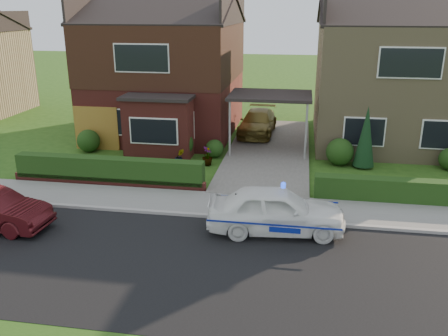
# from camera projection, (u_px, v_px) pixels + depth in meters

# --- Properties ---
(ground) EXTENTS (120.00, 120.00, 0.00)m
(ground) POSITION_uv_depth(u_px,v_px,m) (238.00, 269.00, 12.57)
(ground) COLOR #244C14
(ground) RESTS_ON ground
(road) EXTENTS (60.00, 6.00, 0.02)m
(road) POSITION_uv_depth(u_px,v_px,m) (238.00, 269.00, 12.57)
(road) COLOR black
(road) RESTS_ON ground
(kerb) EXTENTS (60.00, 0.16, 0.12)m
(kerb) POSITION_uv_depth(u_px,v_px,m) (251.00, 219.00, 15.40)
(kerb) COLOR #9E9993
(kerb) RESTS_ON ground
(sidewalk) EXTENTS (60.00, 2.00, 0.10)m
(sidewalk) POSITION_uv_depth(u_px,v_px,m) (254.00, 207.00, 16.38)
(sidewalk) COLOR slate
(sidewalk) RESTS_ON ground
(driveway) EXTENTS (3.80, 12.00, 0.12)m
(driveway) POSITION_uv_depth(u_px,v_px,m) (269.00, 150.00, 22.82)
(driveway) COLOR #666059
(driveway) RESTS_ON ground
(house_left) EXTENTS (7.50, 9.53, 7.25)m
(house_left) POSITION_uv_depth(u_px,v_px,m) (166.00, 62.00, 25.21)
(house_left) COLOR maroon
(house_left) RESTS_ON ground
(house_right) EXTENTS (7.50, 8.06, 7.25)m
(house_right) POSITION_uv_depth(u_px,v_px,m) (392.00, 69.00, 23.55)
(house_right) COLOR #9C875F
(house_right) RESTS_ON ground
(carport_link) EXTENTS (3.80, 3.00, 2.77)m
(carport_link) POSITION_uv_depth(u_px,v_px,m) (270.00, 97.00, 21.94)
(carport_link) COLOR black
(carport_link) RESTS_ON ground
(garage_door) EXTENTS (2.20, 0.10, 2.10)m
(garage_door) POSITION_uv_depth(u_px,v_px,m) (97.00, 128.00, 22.80)
(garage_door) COLOR olive
(garage_door) RESTS_ON ground
(dwarf_wall) EXTENTS (7.70, 0.25, 0.36)m
(dwarf_wall) POSITION_uv_depth(u_px,v_px,m) (108.00, 182.00, 18.35)
(dwarf_wall) COLOR maroon
(dwarf_wall) RESTS_ON ground
(hedge_left) EXTENTS (7.50, 0.55, 0.90)m
(hedge_left) POSITION_uv_depth(u_px,v_px,m) (110.00, 184.00, 18.55)
(hedge_left) COLOR #163511
(hedge_left) RESTS_ON ground
(hedge_right) EXTENTS (7.50, 0.55, 0.80)m
(hedge_right) POSITION_uv_depth(u_px,v_px,m) (422.00, 205.00, 16.67)
(hedge_right) COLOR #163511
(hedge_right) RESTS_ON ground
(shrub_left_far) EXTENTS (1.08, 1.08, 1.08)m
(shrub_left_far) POSITION_uv_depth(u_px,v_px,m) (89.00, 141.00, 22.58)
(shrub_left_far) COLOR #163511
(shrub_left_far) RESTS_ON ground
(shrub_left_mid) EXTENTS (1.32, 1.32, 1.32)m
(shrub_left_mid) POSITION_uv_depth(u_px,v_px,m) (179.00, 144.00, 21.66)
(shrub_left_mid) COLOR #163511
(shrub_left_mid) RESTS_ON ground
(shrub_left_near) EXTENTS (0.84, 0.84, 0.84)m
(shrub_left_near) POSITION_uv_depth(u_px,v_px,m) (215.00, 149.00, 21.77)
(shrub_left_near) COLOR #163511
(shrub_left_near) RESTS_ON ground
(shrub_right_near) EXTENTS (1.20, 1.20, 1.20)m
(shrub_right_near) POSITION_uv_depth(u_px,v_px,m) (340.00, 152.00, 20.66)
(shrub_right_near) COLOR #163511
(shrub_right_near) RESTS_ON ground
(conifer_a) EXTENTS (0.90, 0.90, 2.60)m
(conifer_a) POSITION_uv_depth(u_px,v_px,m) (366.00, 139.00, 20.09)
(conifer_a) COLOR black
(conifer_a) RESTS_ON ground
(police_car) EXTENTS (3.86, 4.34, 1.59)m
(police_car) POSITION_uv_depth(u_px,v_px,m) (276.00, 210.00, 14.45)
(police_car) COLOR white
(police_car) RESTS_ON ground
(driveway_car) EXTENTS (1.92, 4.36, 1.24)m
(driveway_car) POSITION_uv_depth(u_px,v_px,m) (258.00, 122.00, 25.29)
(driveway_car) COLOR brown
(driveway_car) RESTS_ON driveway
(potted_plant_a) EXTENTS (0.39, 0.28, 0.69)m
(potted_plant_a) POSITION_uv_depth(u_px,v_px,m) (43.00, 166.00, 19.61)
(potted_plant_a) COLOR gray
(potted_plant_a) RESTS_ON ground
(potted_plant_b) EXTENTS (0.51, 0.46, 0.74)m
(potted_plant_b) POSITION_uv_depth(u_px,v_px,m) (180.00, 157.00, 20.70)
(potted_plant_b) COLOR gray
(potted_plant_b) RESTS_ON ground
(potted_plant_c) EXTENTS (0.50, 0.50, 0.83)m
(potted_plant_c) POSITION_uv_depth(u_px,v_px,m) (207.00, 156.00, 20.65)
(potted_plant_c) COLOR gray
(potted_plant_c) RESTS_ON ground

